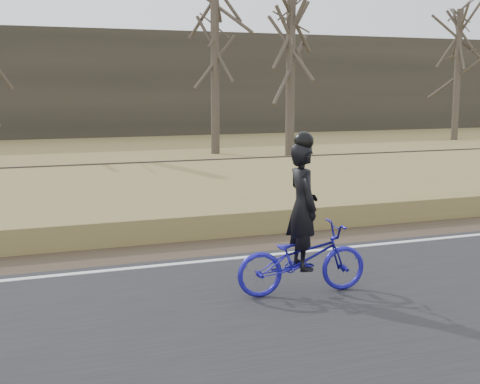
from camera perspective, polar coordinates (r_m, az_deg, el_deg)
name	(u,v)px	position (r m, az deg, el deg)	size (l,w,h in m)	color
ground	(37,286)	(10.10, -16.96, -7.64)	(120.00, 120.00, 0.00)	olive
road	(54,346)	(7.73, -15.61, -12.55)	(120.00, 6.00, 0.06)	black
edge_line	(35,277)	(10.28, -17.06, -6.99)	(120.00, 0.12, 0.01)	silver
shoulder	(31,264)	(11.25, -17.41, -5.86)	(120.00, 1.60, 0.04)	#473A2B
embankment	(20,218)	(14.14, -18.22, -2.09)	(120.00, 5.00, 0.44)	olive
ballast	(13,190)	(17.88, -18.83, 0.14)	(120.00, 3.00, 0.45)	slate
railroad	(12,178)	(17.84, -18.88, 1.11)	(120.00, 2.40, 0.29)	black
cyclist	(302,243)	(9.00, 5.33, -4.37)	(1.85, 0.77, 2.19)	#1C1699
bare_tree_center	(215,53)	(28.44, -2.15, 11.79)	(0.36, 0.36, 8.44)	#4F463A
bare_tree_right	(291,69)	(26.61, 4.33, 10.44)	(0.36, 0.36, 7.03)	#4F463A
bare_tree_far_right	(457,75)	(37.71, 18.05, 9.45)	(0.36, 0.36, 6.84)	#4F463A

